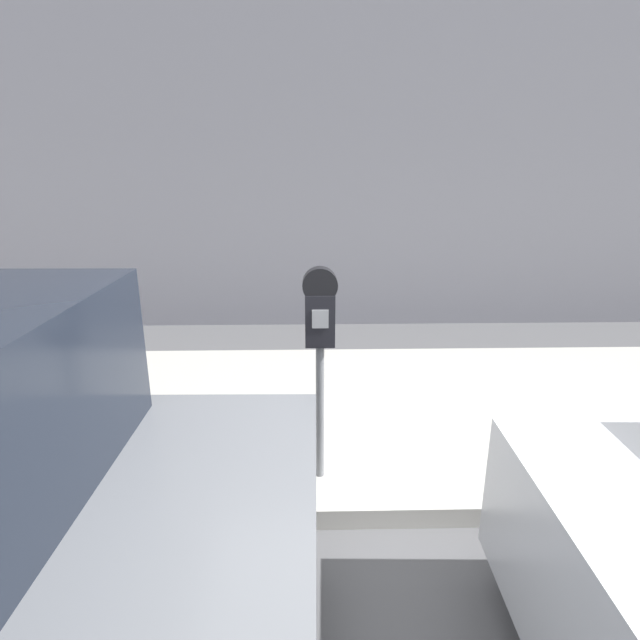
% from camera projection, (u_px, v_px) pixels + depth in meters
% --- Properties ---
extents(sidewalk, '(24.00, 2.80, 0.14)m').
position_uv_depth(sidewalk, '(376.00, 413.00, 4.46)').
color(sidewalk, '#ADAAA3').
rests_on(sidewalk, ground_plane).
extents(building_facade, '(24.00, 0.30, 4.99)m').
position_uv_depth(building_facade, '(353.00, 139.00, 6.50)').
color(building_facade, gray).
rests_on(building_facade, ground_plane).
extents(parking_meter, '(0.22, 0.12, 1.46)m').
position_uv_depth(parking_meter, '(320.00, 329.00, 3.13)').
color(parking_meter, slate).
rests_on(parking_meter, sidewalk).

